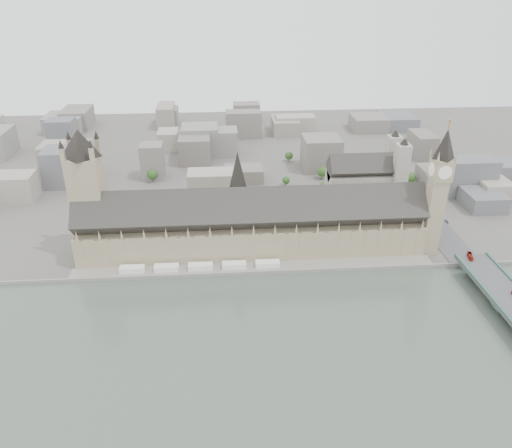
{
  "coord_description": "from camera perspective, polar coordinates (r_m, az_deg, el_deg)",
  "views": [
    {
      "loc": [
        -21.97,
        -322.51,
        201.39
      ],
      "look_at": [
        3.17,
        18.62,
        24.52
      ],
      "focal_mm": 35.0,
      "sensor_mm": 36.0,
      "label": 1
    }
  ],
  "objects": [
    {
      "name": "ground",
      "position": [
        380.86,
        -0.27,
        -4.58
      ],
      "size": [
        900.0,
        900.0,
        0.0
      ],
      "primitive_type": "plane",
      "color": "#595651",
      "rests_on": "ground"
    },
    {
      "name": "embankment_wall",
      "position": [
        367.43,
        -0.11,
        -5.62
      ],
      "size": [
        600.0,
        1.5,
        3.0
      ],
      "primitive_type": "cube",
      "color": "gray",
      "rests_on": "ground"
    },
    {
      "name": "river_terrace",
      "position": [
        373.99,
        -0.19,
        -5.06
      ],
      "size": [
        270.0,
        15.0,
        2.0
      ],
      "primitive_type": "cube",
      "color": "gray",
      "rests_on": "ground"
    },
    {
      "name": "terrace_tents",
      "position": [
        372.61,
        -6.37,
        -4.84
      ],
      "size": [
        118.0,
        7.0,
        4.0
      ],
      "color": "white",
      "rests_on": "river_terrace"
    },
    {
      "name": "palace_of_westminster",
      "position": [
        386.68,
        -0.48,
        -0.18
      ],
      "size": [
        265.0,
        40.73,
        55.44
      ],
      "color": "gray",
      "rests_on": "ground"
    },
    {
      "name": "elizabeth_tower",
      "position": [
        394.16,
        20.13,
        4.29
      ],
      "size": [
        17.0,
        17.0,
        107.5
      ],
      "color": "gray",
      "rests_on": "ground"
    },
    {
      "name": "victoria_tower",
      "position": [
        390.94,
        -18.75,
        3.87
      ],
      "size": [
        30.0,
        30.0,
        100.0
      ],
      "color": "gray",
      "rests_on": "ground"
    },
    {
      "name": "central_tower",
      "position": [
        377.08,
        -2.09,
        4.96
      ],
      "size": [
        13.0,
        13.0,
        48.0
      ],
      "color": "gray",
      "rests_on": "ground"
    },
    {
      "name": "westminster_abbey",
      "position": [
        472.29,
        12.5,
        4.75
      ],
      "size": [
        68.0,
        36.0,
        64.0
      ],
      "color": "gray",
      "rests_on": "ground"
    },
    {
      "name": "city_skyline_inland",
      "position": [
        596.5,
        -1.93,
        9.52
      ],
      "size": [
        720.0,
        360.0,
        38.0
      ],
      "primitive_type": null,
      "color": "gray",
      "rests_on": "ground"
    },
    {
      "name": "park_trees",
      "position": [
        429.01,
        -2.16,
        0.45
      ],
      "size": [
        110.0,
        30.0,
        15.0
      ],
      "primitive_type": null,
      "color": "#264E1B",
      "rests_on": "ground"
    },
    {
      "name": "red_bus_north",
      "position": [
        400.26,
        23.29,
        -3.4
      ],
      "size": [
        5.08,
        10.88,
        2.95
      ],
      "primitive_type": "imported",
      "rotation": [
        0.0,
        0.0,
        -0.26
      ],
      "color": "#AA2013",
      "rests_on": "westminster_bridge"
    },
    {
      "name": "car_approach",
      "position": [
        447.96,
        20.97,
        0.25
      ],
      "size": [
        2.2,
        5.32,
        1.54
      ],
      "primitive_type": "imported",
      "rotation": [
        0.0,
        0.0,
        0.01
      ],
      "color": "gray",
      "rests_on": "westminster_bridge"
    }
  ]
}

